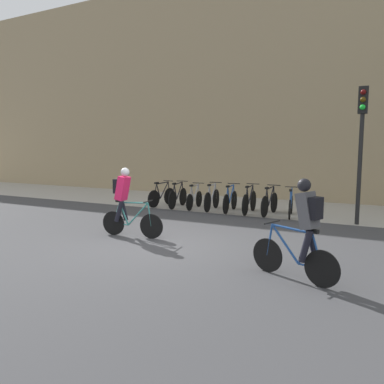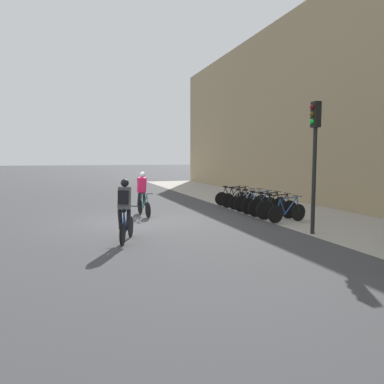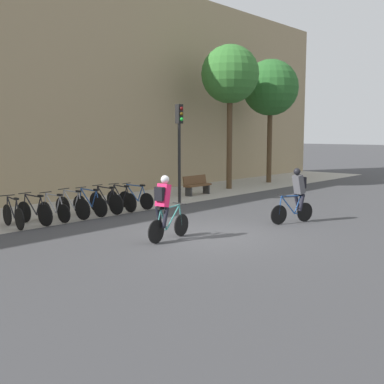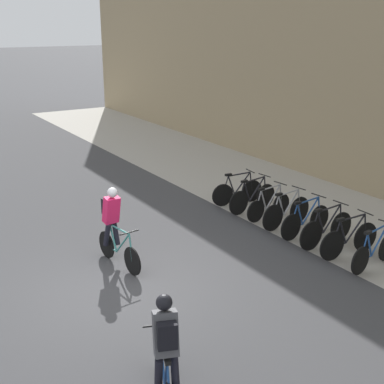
{
  "view_description": "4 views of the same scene",
  "coord_description": "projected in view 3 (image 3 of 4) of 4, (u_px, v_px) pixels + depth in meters",
  "views": [
    {
      "loc": [
        4.45,
        -7.15,
        2.25
      ],
      "look_at": [
        -0.52,
        2.62,
        0.95
      ],
      "focal_mm": 35.0,
      "sensor_mm": 36.0,
      "label": 1
    },
    {
      "loc": [
        13.45,
        -2.23,
        2.33
      ],
      "look_at": [
        0.72,
        1.87,
        1.08
      ],
      "focal_mm": 35.0,
      "sensor_mm": 36.0,
      "label": 2
    },
    {
      "loc": [
        -10.23,
        -8.4,
        2.87
      ],
      "look_at": [
        2.07,
        2.44,
        0.83
      ],
      "focal_mm": 45.0,
      "sensor_mm": 36.0,
      "label": 3
    },
    {
      "loc": [
        8.74,
        -3.82,
        5.13
      ],
      "look_at": [
        -0.38,
        1.86,
        1.66
      ],
      "focal_mm": 50.0,
      "sensor_mm": 36.0,
      "label": 4
    }
  ],
  "objects": [
    {
      "name": "parked_bike_7",
      "position": [
        136.0,
        198.0,
        18.16
      ],
      "size": [
        0.46,
        1.66,
        0.95
      ],
      "color": "black",
      "rests_on": "ground"
    },
    {
      "name": "cyclist_grey",
      "position": [
        297.0,
        193.0,
        15.28
      ],
      "size": [
        1.59,
        0.68,
        1.75
      ],
      "color": "black",
      "rests_on": "ground"
    },
    {
      "name": "parked_bike_0",
      "position": [
        13.0,
        215.0,
        14.48
      ],
      "size": [
        0.46,
        1.62,
        0.96
      ],
      "color": "black",
      "rests_on": "ground"
    },
    {
      "name": "building_facade",
      "position": [
        27.0,
        78.0,
        18.97
      ],
      "size": [
        44.0,
        0.6,
        10.03
      ],
      "primitive_type": "cube",
      "color": "#9E8966",
      "rests_on": "ground"
    },
    {
      "name": "cyclist_pink",
      "position": [
        165.0,
        206.0,
        12.68
      ],
      "size": [
        1.71,
        0.49,
        1.75
      ],
      "color": "black",
      "rests_on": "ground"
    },
    {
      "name": "bench",
      "position": [
        197.0,
        185.0,
        22.14
      ],
      "size": [
        1.56,
        0.44,
        0.89
      ],
      "color": "brown",
      "rests_on": "ground"
    },
    {
      "name": "street_tree_0",
      "position": [
        230.0,
        75.0,
        23.92
      ],
      "size": [
        2.89,
        2.89,
        7.19
      ],
      "color": "#4C3823",
      "rests_on": "ground"
    },
    {
      "name": "parked_bike_2",
      "position": [
        54.0,
        210.0,
        15.54
      ],
      "size": [
        0.46,
        1.56,
        0.94
      ],
      "color": "black",
      "rests_on": "ground"
    },
    {
      "name": "parked_bike_3",
      "position": [
        73.0,
        206.0,
        16.06
      ],
      "size": [
        0.46,
        1.7,
        0.99
      ],
      "color": "black",
      "rests_on": "ground"
    },
    {
      "name": "traffic_light_pole",
      "position": [
        179.0,
        136.0,
        19.12
      ],
      "size": [
        0.26,
        0.3,
        3.97
      ],
      "color": "black",
      "rests_on": "ground"
    },
    {
      "name": "parked_bike_5",
      "position": [
        106.0,
        202.0,
        17.11
      ],
      "size": [
        0.46,
        1.76,
        0.99
      ],
      "color": "black",
      "rests_on": "ground"
    },
    {
      "name": "parked_bike_6",
      "position": [
        121.0,
        200.0,
        17.63
      ],
      "size": [
        0.46,
        1.73,
        0.98
      ],
      "color": "black",
      "rests_on": "ground"
    },
    {
      "name": "ground",
      "position": [
        209.0,
        235.0,
        13.49
      ],
      "size": [
        200.0,
        200.0,
        0.0
      ],
      "primitive_type": "plane",
      "color": "#3D3D3F"
    },
    {
      "name": "parked_bike_1",
      "position": [
        34.0,
        212.0,
        15.01
      ],
      "size": [
        0.46,
        1.73,
        0.98
      ],
      "color": "black",
      "rests_on": "ground"
    },
    {
      "name": "parked_bike_4",
      "position": [
        90.0,
        204.0,
        16.58
      ],
      "size": [
        0.46,
        1.71,
        0.97
      ],
      "color": "black",
      "rests_on": "ground"
    },
    {
      "name": "street_tree_1",
      "position": [
        271.0,
        88.0,
        27.01
      ],
      "size": [
        3.13,
        3.13,
        6.93
      ],
      "color": "#4C3823",
      "rests_on": "ground"
    },
    {
      "name": "kerb_strip",
      "position": [
        69.0,
        210.0,
        17.91
      ],
      "size": [
        44.0,
        4.5,
        0.01
      ],
      "primitive_type": "cube",
      "color": "#A39E93",
      "rests_on": "ground"
    }
  ]
}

